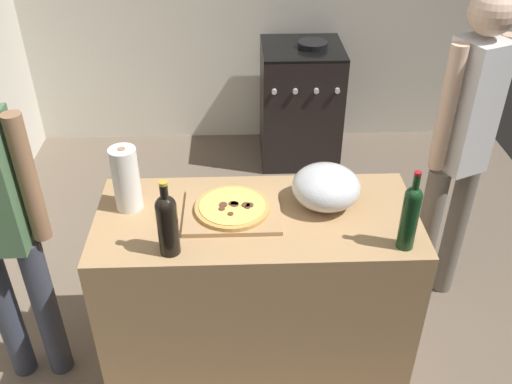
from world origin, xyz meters
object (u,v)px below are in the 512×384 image
object	(u,v)px
pizza	(232,207)
wine_bottle_green	(167,222)
paper_towel_roll	(126,179)
person_in_red	(462,143)
stove	(300,103)
wine_bottle_amber	(410,215)
mixing_bowl	(326,187)

from	to	relation	value
pizza	wine_bottle_green	world-z (taller)	wine_bottle_green
paper_towel_roll	person_in_red	size ratio (longest dim) A/B	0.17
stove	person_in_red	world-z (taller)	person_in_red
pizza	wine_bottle_green	size ratio (longest dim) A/B	0.99
pizza	wine_bottle_amber	xyz separation A→B (m)	(0.66, -0.24, 0.12)
wine_bottle_green	stove	distance (m)	2.41
person_in_red	stove	bearing A→B (deg)	110.65
stove	person_in_red	distance (m)	1.76
mixing_bowl	person_in_red	xyz separation A→B (m)	(0.70, 0.36, -0.00)
paper_towel_roll	person_in_red	xyz separation A→B (m)	(1.53, 0.35, -0.06)
mixing_bowl	paper_towel_roll	bearing A→B (deg)	179.27
paper_towel_roll	wine_bottle_amber	world-z (taller)	wine_bottle_amber
pizza	person_in_red	xyz separation A→B (m)	(1.10, 0.41, 0.05)
pizza	mixing_bowl	bearing A→B (deg)	7.42
wine_bottle_green	person_in_red	xyz separation A→B (m)	(1.33, 0.65, -0.06)
pizza	paper_towel_roll	xyz separation A→B (m)	(-0.43, 0.06, 0.11)
pizza	stove	xyz separation A→B (m)	(0.50, 1.98, -0.47)
paper_towel_roll	wine_bottle_amber	bearing A→B (deg)	-15.31
pizza	paper_towel_roll	size ratio (longest dim) A/B	1.09
paper_towel_roll	stove	world-z (taller)	paper_towel_roll
pizza	wine_bottle_green	xyz separation A→B (m)	(-0.24, -0.24, 0.11)
pizza	person_in_red	distance (m)	1.17
mixing_bowl	wine_bottle_amber	world-z (taller)	wine_bottle_amber
stove	person_in_red	xyz separation A→B (m)	(0.59, -1.57, 0.52)
wine_bottle_green	wine_bottle_amber	size ratio (longest dim) A/B	0.94
mixing_bowl	person_in_red	distance (m)	0.79
wine_bottle_green	wine_bottle_amber	bearing A→B (deg)	-0.09
paper_towel_roll	stove	xyz separation A→B (m)	(0.94, 1.91, -0.58)
wine_bottle_green	wine_bottle_amber	xyz separation A→B (m)	(0.90, -0.00, 0.01)
mixing_bowl	paper_towel_roll	xyz separation A→B (m)	(-0.83, 0.01, 0.05)
paper_towel_roll	wine_bottle_amber	distance (m)	1.14
mixing_bowl	wine_bottle_amber	bearing A→B (deg)	-47.14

